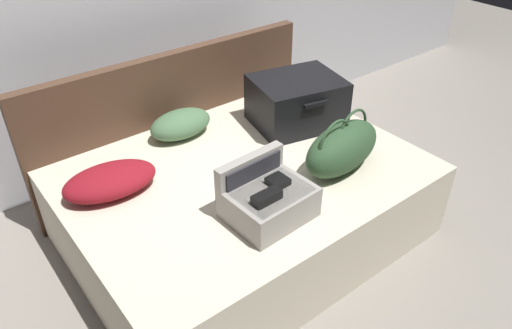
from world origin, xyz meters
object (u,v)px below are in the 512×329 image
object	(u,v)px
duffel_bag	(342,148)
hard_case_large	(296,101)
pillow_center_head	(110,181)
hard_case_medium	(268,199)
bed	(245,203)
pillow_near_headboard	(181,124)

from	to	relation	value
duffel_bag	hard_case_large	bearing A→B (deg)	74.41
hard_case_large	duffel_bag	distance (m)	0.60
hard_case_large	pillow_center_head	distance (m)	1.33
hard_case_medium	pillow_center_head	xyz separation A→B (m)	(-0.55, 0.69, -0.03)
bed	pillow_center_head	bearing A→B (deg)	158.03
hard_case_large	pillow_center_head	xyz separation A→B (m)	(-1.32, 0.05, -0.09)
hard_case_medium	pillow_near_headboard	distance (m)	0.98
pillow_near_headboard	hard_case_medium	bearing A→B (deg)	-93.67
hard_case_large	duffel_bag	bearing A→B (deg)	-92.73
hard_case_medium	pillow_near_headboard	world-z (taller)	hard_case_medium
pillow_near_headboard	pillow_center_head	xyz separation A→B (m)	(-0.62, -0.29, -0.01)
hard_case_large	hard_case_medium	bearing A→B (deg)	-127.21
bed	hard_case_medium	xyz separation A→B (m)	(-0.15, -0.41, 0.36)
hard_case_large	duffel_bag	size ratio (longest dim) A/B	1.07
hard_case_medium	hard_case_large	bearing A→B (deg)	37.06
duffel_bag	pillow_center_head	xyz separation A→B (m)	(-1.16, 0.62, -0.07)
hard_case_medium	duffel_bag	xyz separation A→B (m)	(0.61, 0.07, 0.04)
bed	pillow_near_headboard	world-z (taller)	pillow_near_headboard
bed	hard_case_large	world-z (taller)	hard_case_large
hard_case_large	pillow_near_headboard	bearing A→B (deg)	167.70
duffel_bag	pillow_center_head	world-z (taller)	duffel_bag
bed	hard_case_medium	bearing A→B (deg)	-110.24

